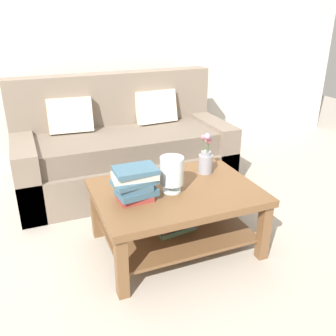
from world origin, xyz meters
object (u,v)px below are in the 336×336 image
Objects in this scene: flower_pitcher at (206,159)px; glass_hurricane_vase at (172,172)px; book_stack_main at (135,184)px; couch at (123,150)px; coffee_table at (176,206)px.

glass_hurricane_vase is at bearing -151.59° from flower_pitcher.
glass_hurricane_vase is 0.41m from flower_pitcher.
book_stack_main is 0.66m from flower_pitcher.
couch is 1.18m from coffee_table.
glass_hurricane_vase is at bearing -89.46° from couch.
couch is 1.22m from glass_hurricane_vase.
coffee_table is at bearing -87.57° from couch.
flower_pitcher is (0.32, 0.18, 0.24)m from coffee_table.
book_stack_main is at bearing -161.01° from flower_pitcher.
glass_hurricane_vase reaches higher than coffee_table.
glass_hurricane_vase is at bearing 4.40° from book_stack_main.
book_stack_main reaches higher than coffee_table.
coffee_table is at bearing -150.97° from flower_pitcher.
couch is at bearing 90.54° from glass_hurricane_vase.
couch reaches higher than glass_hurricane_vase.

